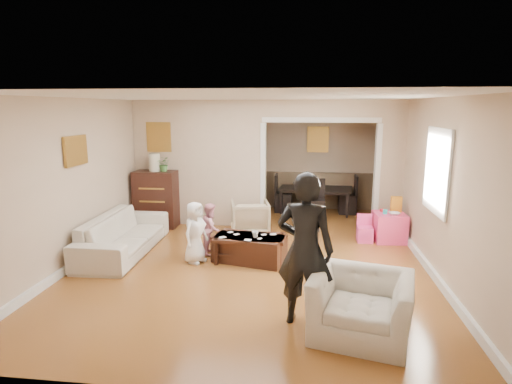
# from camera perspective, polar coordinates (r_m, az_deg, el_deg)

# --- Properties ---
(floor) EXTENTS (7.00, 7.00, 0.00)m
(floor) POSITION_cam_1_polar(r_m,az_deg,el_deg) (7.14, -0.19, -8.61)
(floor) COLOR #AD662C
(floor) RESTS_ON ground
(partition_left) EXTENTS (2.75, 0.18, 2.60)m
(partition_left) POSITION_cam_1_polar(r_m,az_deg,el_deg) (8.81, -7.68, 3.88)
(partition_left) COLOR #BFA78C
(partition_left) RESTS_ON ground
(partition_right) EXTENTS (0.55, 0.18, 2.60)m
(partition_right) POSITION_cam_1_polar(r_m,az_deg,el_deg) (8.69, 17.77, 3.33)
(partition_right) COLOR #BFA78C
(partition_right) RESTS_ON ground
(partition_header) EXTENTS (2.22, 0.18, 0.35)m
(partition_header) POSITION_cam_1_polar(r_m,az_deg,el_deg) (8.46, 8.90, 11.18)
(partition_header) COLOR #BFA78C
(partition_header) RESTS_ON partition_right
(window_pane) EXTENTS (0.03, 0.95, 1.10)m
(window_pane) POSITION_cam_1_polar(r_m,az_deg,el_deg) (6.60, 23.60, 2.65)
(window_pane) COLOR white
(window_pane) RESTS_ON ground
(framed_art_partition) EXTENTS (0.45, 0.03, 0.55)m
(framed_art_partition) POSITION_cam_1_polar(r_m,az_deg,el_deg) (8.90, -13.13, 7.33)
(framed_art_partition) COLOR brown
(framed_art_partition) RESTS_ON partition_left
(framed_art_sofa_wall) EXTENTS (0.03, 0.55, 0.40)m
(framed_art_sofa_wall) POSITION_cam_1_polar(r_m,az_deg,el_deg) (7.04, -23.43, 5.22)
(framed_art_sofa_wall) COLOR brown
(framed_art_alcove) EXTENTS (0.45, 0.03, 0.55)m
(framed_art_alcove) POSITION_cam_1_polar(r_m,az_deg,el_deg) (10.12, 8.46, 7.13)
(framed_art_alcove) COLOR brown
(sofa) EXTENTS (0.92, 2.26, 0.65)m
(sofa) POSITION_cam_1_polar(r_m,az_deg,el_deg) (7.51, -17.64, -5.52)
(sofa) COLOR beige
(sofa) RESTS_ON ground
(armchair_back) EXTENTS (0.86, 0.87, 0.67)m
(armchair_back) POSITION_cam_1_polar(r_m,az_deg,el_deg) (8.16, -0.83, -3.54)
(armchair_back) COLOR tan
(armchair_back) RESTS_ON ground
(armchair_front) EXTENTS (1.25, 1.15, 0.69)m
(armchair_front) POSITION_cam_1_polar(r_m,az_deg,el_deg) (4.83, 14.11, -14.83)
(armchair_front) COLOR beige
(armchair_front) RESTS_ON ground
(dresser) EXTENTS (0.85, 0.48, 1.17)m
(dresser) POSITION_cam_1_polar(r_m,az_deg,el_deg) (8.89, -13.46, -0.94)
(dresser) COLOR black
(dresser) RESTS_ON ground
(table_lamp) EXTENTS (0.22, 0.22, 0.36)m
(table_lamp) POSITION_cam_1_polar(r_m,az_deg,el_deg) (8.76, -13.70, 3.96)
(table_lamp) COLOR beige
(table_lamp) RESTS_ON dresser
(potted_plant) EXTENTS (0.27, 0.23, 0.30)m
(potted_plant) POSITION_cam_1_polar(r_m,az_deg,el_deg) (8.70, -12.45, 3.77)
(potted_plant) COLOR #3C6B2F
(potted_plant) RESTS_ON dresser
(coffee_table) EXTENTS (1.23, 0.82, 0.42)m
(coffee_table) POSITION_cam_1_polar(r_m,az_deg,el_deg) (6.81, -0.90, -7.75)
(coffee_table) COLOR #3B1C12
(coffee_table) RESTS_ON ground
(coffee_cup) EXTENTS (0.13, 0.13, 0.10)m
(coffee_cup) POSITION_cam_1_polar(r_m,az_deg,el_deg) (6.67, -0.11, -5.82)
(coffee_cup) COLOR silver
(coffee_cup) RESTS_ON coffee_table
(play_table) EXTENTS (0.59, 0.59, 0.53)m
(play_table) POSITION_cam_1_polar(r_m,az_deg,el_deg) (8.17, 17.74, -4.59)
(play_table) COLOR #FF4381
(play_table) RESTS_ON ground
(cereal_box) EXTENTS (0.21, 0.09, 0.30)m
(cereal_box) POSITION_cam_1_polar(r_m,az_deg,el_deg) (8.19, 18.61, -1.61)
(cereal_box) COLOR yellow
(cereal_box) RESTS_ON play_table
(cyan_cup) EXTENTS (0.08, 0.08, 0.08)m
(cyan_cup) POSITION_cam_1_polar(r_m,az_deg,el_deg) (8.03, 17.24, -2.59)
(cyan_cup) COLOR #2AD6CB
(cyan_cup) RESTS_ON play_table
(toy_block) EXTENTS (0.10, 0.09, 0.05)m
(toy_block) POSITION_cam_1_polar(r_m,az_deg,el_deg) (8.19, 16.89, -2.40)
(toy_block) COLOR red
(toy_block) RESTS_ON play_table
(play_bowl) EXTENTS (0.22, 0.22, 0.05)m
(play_bowl) POSITION_cam_1_polar(r_m,az_deg,el_deg) (8.00, 18.38, -2.83)
(play_bowl) COLOR white
(play_bowl) RESTS_ON play_table
(dining_table) EXTENTS (1.78, 1.13, 0.59)m
(dining_table) POSITION_cam_1_polar(r_m,az_deg,el_deg) (9.96, 8.08, -1.11)
(dining_table) COLOR black
(dining_table) RESTS_ON ground
(adult_person) EXTENTS (0.73, 0.56, 1.79)m
(adult_person) POSITION_cam_1_polar(r_m,az_deg,el_deg) (4.74, 6.71, -7.85)
(adult_person) COLOR black
(adult_person) RESTS_ON ground
(child_kneel_a) EXTENTS (0.49, 0.57, 1.00)m
(child_kneel_a) POSITION_cam_1_polar(r_m,az_deg,el_deg) (6.74, -8.29, -5.50)
(child_kneel_a) COLOR white
(child_kneel_a) RESTS_ON ground
(child_kneel_b) EXTENTS (0.37, 0.46, 0.88)m
(child_kneel_b) POSITION_cam_1_polar(r_m,az_deg,el_deg) (7.14, -6.18, -4.97)
(child_kneel_b) COLOR pink
(child_kneel_b) RESTS_ON ground
(child_toddler) EXTENTS (0.48, 0.36, 0.76)m
(child_toddler) POSITION_cam_1_polar(r_m,az_deg,el_deg) (7.42, 7.98, -4.87)
(child_toddler) COLOR black
(child_toddler) RESTS_ON ground
(craft_papers) EXTENTS (0.91, 0.48, 0.00)m
(craft_papers) POSITION_cam_1_polar(r_m,az_deg,el_deg) (6.74, -1.26, -6.04)
(craft_papers) COLOR white
(craft_papers) RESTS_ON coffee_table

